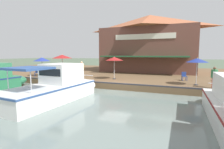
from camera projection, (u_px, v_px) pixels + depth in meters
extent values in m
plane|color=#4C5B47|center=(115.00, 91.00, 15.29)|extent=(220.00, 220.00, 0.00)
cube|color=brown|center=(141.00, 74.00, 25.42)|extent=(22.00, 56.00, 0.60)
cube|color=#2D2D33|center=(115.00, 83.00, 15.31)|extent=(0.20, 50.40, 0.10)
cube|color=brown|center=(149.00, 50.00, 26.83)|extent=(7.97, 13.19, 6.33)
pyramid|color=#9E5638|center=(150.00, 22.00, 26.34)|extent=(8.37, 13.85, 2.14)
cube|color=#235633|center=(142.00, 56.00, 22.42)|extent=(1.80, 11.22, 0.16)
cube|color=silver|center=(144.00, 36.00, 22.91)|extent=(0.08, 7.92, 0.70)
cylinder|color=#B7B7B7|center=(62.00, 66.00, 20.03)|extent=(0.06, 0.06, 2.39)
cylinder|color=#2D2D33|center=(63.00, 76.00, 20.16)|extent=(0.36, 0.36, 0.06)
cone|color=maroon|center=(62.00, 56.00, 19.90)|extent=(2.27, 2.27, 0.41)
cone|color=white|center=(62.00, 56.00, 19.90)|extent=(1.41, 1.41, 0.33)
sphere|color=white|center=(62.00, 55.00, 19.88)|extent=(0.08, 0.08, 0.08)
cylinder|color=#B7B7B7|center=(114.00, 69.00, 18.19)|extent=(0.06, 0.06, 2.18)
cylinder|color=#2D2D33|center=(114.00, 79.00, 18.31)|extent=(0.36, 0.36, 0.06)
cone|color=maroon|center=(114.00, 59.00, 18.07)|extent=(1.86, 1.86, 0.36)
cone|color=white|center=(114.00, 59.00, 18.07)|extent=(1.15, 1.15, 0.29)
sphere|color=white|center=(114.00, 57.00, 18.05)|extent=(0.08, 0.08, 0.08)
cylinder|color=#B7B7B7|center=(42.00, 67.00, 20.68)|extent=(0.06, 0.06, 2.06)
cylinder|color=#2D2D33|center=(43.00, 76.00, 20.79)|extent=(0.36, 0.36, 0.06)
cone|color=navy|center=(42.00, 59.00, 20.57)|extent=(1.93, 1.93, 0.43)
cone|color=white|center=(42.00, 59.00, 20.56)|extent=(1.20, 1.20, 0.35)
sphere|color=white|center=(42.00, 57.00, 20.54)|extent=(0.08, 0.08, 0.08)
cylinder|color=#B7B7B7|center=(197.00, 72.00, 14.56)|extent=(0.06, 0.06, 2.14)
cylinder|color=#2D2D33|center=(196.00, 85.00, 14.68)|extent=(0.36, 0.36, 0.06)
cone|color=navy|center=(197.00, 60.00, 14.44)|extent=(1.75, 1.75, 0.35)
cone|color=yellow|center=(197.00, 60.00, 14.44)|extent=(1.08, 1.08, 0.28)
sphere|color=yellow|center=(197.00, 58.00, 14.42)|extent=(0.08, 0.08, 0.08)
cube|color=navy|center=(187.00, 79.00, 16.94)|extent=(0.05, 0.05, 0.42)
cube|color=navy|center=(183.00, 79.00, 16.99)|extent=(0.05, 0.05, 0.42)
cube|color=navy|center=(186.00, 78.00, 17.33)|extent=(0.05, 0.05, 0.42)
cube|color=navy|center=(182.00, 78.00, 17.38)|extent=(0.05, 0.05, 0.42)
cube|color=navy|center=(184.00, 76.00, 17.14)|extent=(0.54, 0.54, 0.05)
cube|color=navy|center=(184.00, 74.00, 17.31)|extent=(0.15, 0.44, 0.40)
cube|color=navy|center=(64.00, 75.00, 20.53)|extent=(0.05, 0.05, 0.42)
cube|color=navy|center=(60.00, 74.00, 20.61)|extent=(0.05, 0.05, 0.42)
cube|color=navy|center=(65.00, 74.00, 20.92)|extent=(0.05, 0.05, 0.42)
cube|color=navy|center=(62.00, 74.00, 21.00)|extent=(0.05, 0.05, 0.42)
cube|color=navy|center=(63.00, 73.00, 20.74)|extent=(0.51, 0.51, 0.05)
cube|color=navy|center=(64.00, 70.00, 20.91)|extent=(0.11, 0.44, 0.40)
cube|color=navy|center=(38.00, 75.00, 20.36)|extent=(0.05, 0.05, 0.42)
cube|color=navy|center=(35.00, 75.00, 20.33)|extent=(0.05, 0.05, 0.42)
cube|color=navy|center=(39.00, 74.00, 20.75)|extent=(0.05, 0.05, 0.42)
cube|color=navy|center=(36.00, 74.00, 20.72)|extent=(0.05, 0.05, 0.42)
cube|color=navy|center=(37.00, 73.00, 20.52)|extent=(0.59, 0.59, 0.05)
cube|color=navy|center=(37.00, 71.00, 20.69)|extent=(0.23, 0.41, 0.40)
cube|color=navy|center=(50.00, 75.00, 19.61)|extent=(0.05, 0.05, 0.42)
cube|color=navy|center=(48.00, 75.00, 19.91)|extent=(0.05, 0.05, 0.42)
cube|color=navy|center=(53.00, 75.00, 19.88)|extent=(0.05, 0.05, 0.42)
cube|color=navy|center=(52.00, 75.00, 20.17)|extent=(0.05, 0.05, 0.42)
cube|color=navy|center=(51.00, 73.00, 19.87)|extent=(0.59, 0.59, 0.05)
cube|color=navy|center=(52.00, 71.00, 19.98)|extent=(0.24, 0.41, 0.40)
cylinder|color=#B23338|center=(82.00, 73.00, 19.59)|extent=(0.13, 0.13, 0.87)
cylinder|color=#B23338|center=(82.00, 74.00, 19.41)|extent=(0.13, 0.13, 0.87)
cylinder|color=orange|center=(82.00, 67.00, 19.41)|extent=(0.51, 0.51, 0.69)
sphere|color=#DBB28E|center=(82.00, 62.00, 19.35)|extent=(0.24, 0.24, 0.24)
cylinder|color=#B23338|center=(215.00, 83.00, 13.27)|extent=(0.13, 0.13, 0.80)
cylinder|color=#B23338|center=(213.00, 83.00, 13.40)|extent=(0.13, 0.13, 0.80)
cylinder|color=#337547|center=(214.00, 74.00, 13.25)|extent=(0.47, 0.47, 0.63)
sphere|color=brown|center=(215.00, 68.00, 13.20)|extent=(0.22, 0.22, 0.22)
ellipsoid|color=#287047|center=(11.00, 81.00, 17.03)|extent=(2.91, 2.83, 1.08)
cube|color=white|center=(50.00, 93.00, 11.51)|extent=(6.88, 3.14, 1.07)
ellipsoid|color=white|center=(80.00, 85.00, 14.51)|extent=(2.54, 2.69, 1.07)
cube|color=#2D4C84|center=(50.00, 87.00, 11.46)|extent=(6.96, 3.18, 0.10)
cube|color=white|center=(62.00, 73.00, 12.43)|extent=(2.50, 2.29, 1.37)
cube|color=black|center=(50.00, 72.00, 11.37)|extent=(0.20, 1.86, 0.48)
cube|color=#2D4C84|center=(28.00, 68.00, 9.89)|extent=(2.20, 2.40, 0.12)
cylinder|color=silver|center=(31.00, 82.00, 9.02)|extent=(0.05, 0.05, 1.23)
cylinder|color=silver|center=(8.00, 79.00, 9.82)|extent=(0.05, 0.05, 1.23)
cylinder|color=silver|center=(82.00, 75.00, 14.66)|extent=(0.19, 2.12, 0.04)
cylinder|color=#473323|center=(64.00, 76.00, 17.53)|extent=(0.18, 0.18, 0.84)
cylinder|color=#2D2D33|center=(64.00, 72.00, 17.48)|extent=(0.22, 0.22, 0.04)
cylinder|color=brown|center=(129.00, 59.00, 30.89)|extent=(0.37, 0.37, 3.60)
sphere|color=#387033|center=(129.00, 40.00, 30.51)|extent=(4.06, 4.06, 4.06)
sphere|color=#387033|center=(124.00, 42.00, 30.02)|extent=(2.84, 2.84, 2.84)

